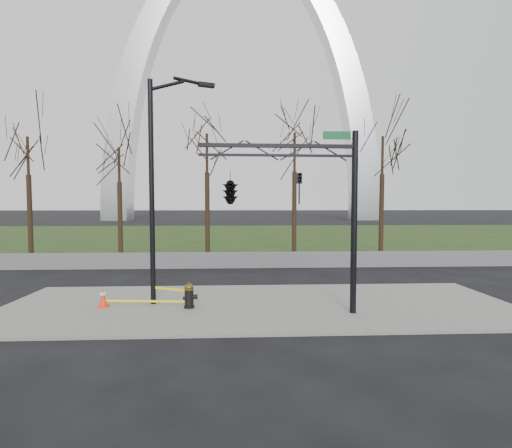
{
  "coord_description": "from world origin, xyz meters",
  "views": [
    {
      "loc": [
        -0.7,
        -12.69,
        3.62
      ],
      "look_at": [
        -0.04,
        2.0,
        2.85
      ],
      "focal_mm": 25.27,
      "sensor_mm": 36.0,
      "label": 1
    }
  ],
  "objects_px": {
    "fire_hydrant": "(189,296)",
    "traffic_cone": "(103,297)",
    "street_light": "(158,175)",
    "traffic_signal_mast": "(254,189)"
  },
  "relations": [
    {
      "from": "fire_hydrant",
      "to": "traffic_signal_mast",
      "type": "xyz_separation_m",
      "value": [
        2.2,
        -0.87,
        3.64
      ]
    },
    {
      "from": "traffic_cone",
      "to": "street_light",
      "type": "xyz_separation_m",
      "value": [
        1.85,
        0.43,
        4.27
      ]
    },
    {
      "from": "fire_hydrant",
      "to": "street_light",
      "type": "height_order",
      "value": "street_light"
    },
    {
      "from": "fire_hydrant",
      "to": "traffic_cone",
      "type": "height_order",
      "value": "fire_hydrant"
    },
    {
      "from": "traffic_cone",
      "to": "traffic_signal_mast",
      "type": "bearing_deg",
      "value": -12.11
    },
    {
      "from": "fire_hydrant",
      "to": "traffic_cone",
      "type": "xyz_separation_m",
      "value": [
        -3.01,
        0.25,
        -0.08
      ]
    },
    {
      "from": "fire_hydrant",
      "to": "traffic_cone",
      "type": "bearing_deg",
      "value": 167.56
    },
    {
      "from": "street_light",
      "to": "fire_hydrant",
      "type": "bearing_deg",
      "value": -49.99
    },
    {
      "from": "street_light",
      "to": "traffic_signal_mast",
      "type": "bearing_deg",
      "value": -44.4
    },
    {
      "from": "fire_hydrant",
      "to": "traffic_cone",
      "type": "distance_m",
      "value": 3.02
    }
  ]
}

